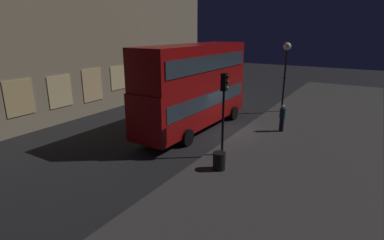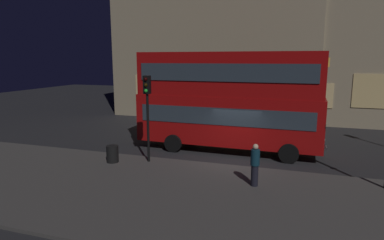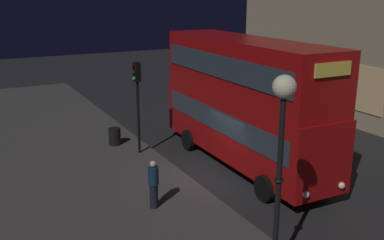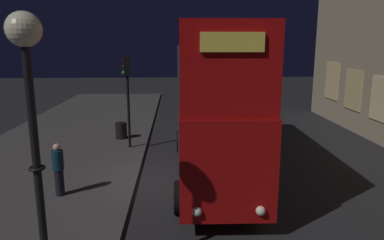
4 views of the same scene
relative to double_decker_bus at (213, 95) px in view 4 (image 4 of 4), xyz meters
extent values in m
plane|color=#232326|center=(0.71, -2.00, -2.99)|extent=(80.00, 80.00, 0.00)
cube|color=#423F3D|center=(0.71, -6.69, -2.93)|extent=(44.00, 7.82, 0.12)
cube|color=#F2D18C|center=(-9.13, 8.51, -0.46)|extent=(1.78, 0.06, 2.28)
cube|color=#E5C67F|center=(-6.34, 8.51, -0.68)|extent=(1.78, 0.06, 2.18)
cube|color=#F9E09E|center=(-3.56, 8.51, -0.76)|extent=(1.78, 0.06, 2.15)
cube|color=#9E0C0C|center=(0.00, 0.00, -1.20)|extent=(9.96, 2.59, 2.61)
cube|color=#9E0C0C|center=(0.00, 0.00, 1.26)|extent=(9.76, 2.54, 2.30)
cube|color=#2D3842|center=(0.00, 0.00, -0.87)|extent=(9.17, 2.64, 0.90)
cube|color=#2D3842|center=(0.00, 0.00, 1.38)|extent=(9.17, 2.64, 0.90)
cube|color=#F2D84C|center=(4.91, -0.09, 1.89)|extent=(0.11, 1.45, 0.44)
sphere|color=white|center=(4.99, 0.69, -2.15)|extent=(0.24, 0.24, 0.24)
sphere|color=white|center=(4.96, -0.87, -2.15)|extent=(0.24, 0.24, 0.24)
cylinder|color=black|center=(3.39, 1.19, -2.50)|extent=(0.97, 0.26, 0.97)
cylinder|color=black|center=(3.34, -1.32, -2.50)|extent=(0.97, 0.26, 0.97)
cylinder|color=black|center=(-2.71, 1.30, -2.50)|extent=(0.97, 0.26, 0.97)
cylinder|color=black|center=(-2.76, -1.20, -2.50)|extent=(0.97, 0.26, 0.97)
cylinder|color=black|center=(-3.13, -3.51, -1.22)|extent=(0.12, 0.12, 3.30)
cube|color=black|center=(-3.13, -3.51, 0.86)|extent=(0.34, 0.28, 0.85)
sphere|color=black|center=(-3.12, -3.66, 1.13)|extent=(0.17, 0.17, 0.17)
sphere|color=black|center=(-3.12, -3.66, 0.86)|extent=(0.17, 0.17, 0.17)
sphere|color=green|center=(-3.12, -3.66, 0.59)|extent=(0.17, 0.17, 0.17)
cylinder|color=black|center=(7.03, -3.77, -0.52)|extent=(0.14, 0.14, 4.70)
torus|color=black|center=(7.03, -3.77, -0.24)|extent=(0.28, 0.28, 0.06)
sphere|color=#F9EFC6|center=(7.03, -3.77, 2.09)|extent=(0.57, 0.57, 0.57)
cylinder|color=black|center=(2.17, -5.07, -2.44)|extent=(0.28, 0.28, 0.85)
cylinder|color=#0F2D3D|center=(2.17, -5.07, -1.71)|extent=(0.35, 0.35, 0.63)
sphere|color=beige|center=(2.17, -5.07, -1.28)|extent=(0.22, 0.22, 0.22)
cylinder|color=black|center=(-4.75, -4.14, -2.46)|extent=(0.58, 0.58, 0.81)
camera|label=1|loc=(-16.18, -9.63, 3.25)|focal=28.29mm
camera|label=2|loc=(3.62, -17.48, 2.05)|focal=30.73mm
camera|label=3|loc=(14.90, -10.36, 4.16)|focal=41.48mm
camera|label=4|loc=(13.01, -1.37, 1.87)|focal=33.48mm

